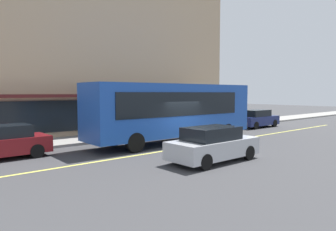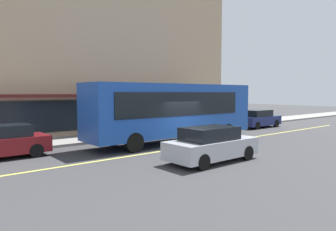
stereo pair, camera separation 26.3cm
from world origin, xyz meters
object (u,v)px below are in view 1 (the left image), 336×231
(pedestrian_at_corner, at_px, (229,111))
(pedestrian_waiting, at_px, (126,119))
(car_silver, at_px, (213,145))
(car_navy, at_px, (257,119))
(traffic_light, at_px, (203,98))
(bus, at_px, (174,110))

(pedestrian_at_corner, xyz_separation_m, pedestrian_waiting, (-11.56, -0.20, -0.05))
(car_silver, relative_size, car_navy, 1.00)
(pedestrian_at_corner, bearing_deg, car_silver, -144.15)
(car_navy, bearing_deg, traffic_light, 157.16)
(bus, bearing_deg, car_navy, 7.60)
(pedestrian_waiting, bearing_deg, car_silver, -99.21)
(traffic_light, bearing_deg, car_navy, -22.84)
(car_silver, distance_m, car_navy, 14.56)
(car_navy, distance_m, pedestrian_waiting, 11.92)
(traffic_light, distance_m, pedestrian_at_corner, 5.01)
(car_navy, distance_m, pedestrian_at_corner, 3.06)
(car_navy, relative_size, pedestrian_at_corner, 2.40)
(pedestrian_at_corner, height_order, pedestrian_waiting, pedestrian_at_corner)
(traffic_light, relative_size, pedestrian_at_corner, 1.78)
(bus, relative_size, car_navy, 2.59)
(bus, bearing_deg, traffic_light, 29.29)
(bus, height_order, traffic_light, bus)
(bus, relative_size, pedestrian_waiting, 6.51)
(bus, distance_m, car_navy, 11.06)
(pedestrian_at_corner, relative_size, pedestrian_waiting, 1.05)
(car_silver, relative_size, pedestrian_at_corner, 2.40)
(traffic_light, relative_size, car_silver, 0.74)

